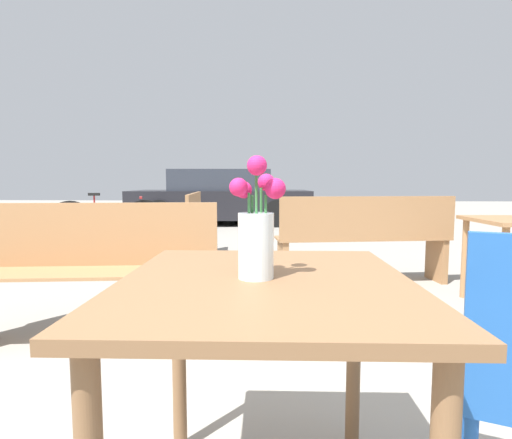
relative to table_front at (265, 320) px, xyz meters
The scene contains 7 objects.
table_front is the anchor object (origin of this frame).
flower_vase 0.23m from the table_front, behind, with size 0.14×0.13×0.32m.
bench_near 1.75m from the table_front, 129.49° to the left, with size 1.55×0.54×0.85m.
bench_middle 2.93m from the table_front, 73.07° to the left, with size 1.70×0.61×0.85m.
bench_far 3.89m from the table_front, 106.07° to the left, with size 0.54×1.58×0.85m.
bicycle 5.32m from the table_front, 117.73° to the left, with size 1.67×0.67×0.82m.
parked_car 8.55m from the table_front, 98.99° to the left, with size 4.25×2.13×1.27m.
Camera 1 is at (0.03, -1.02, 0.98)m, focal length 28.00 mm.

